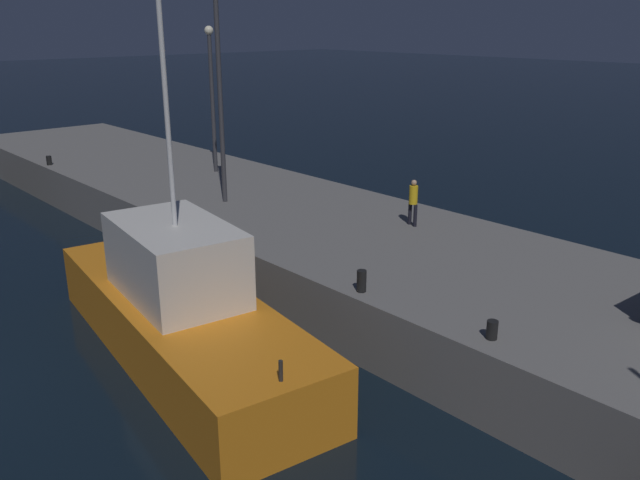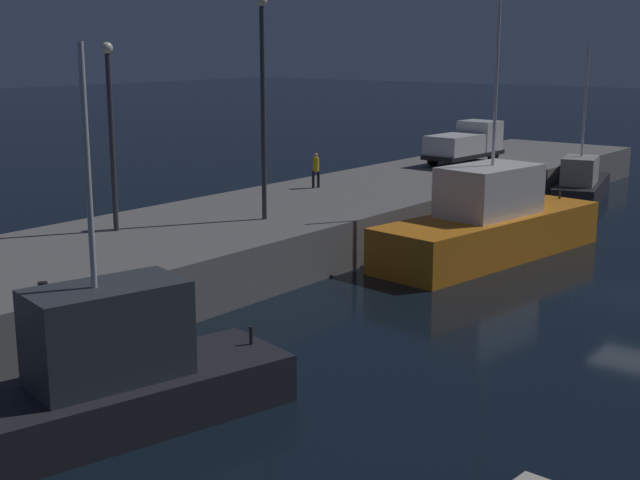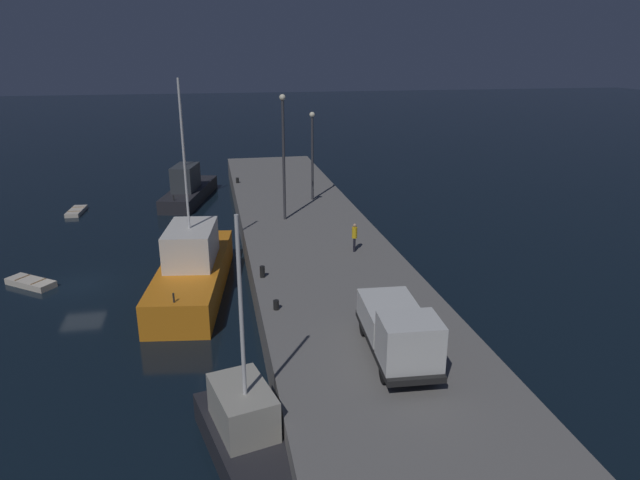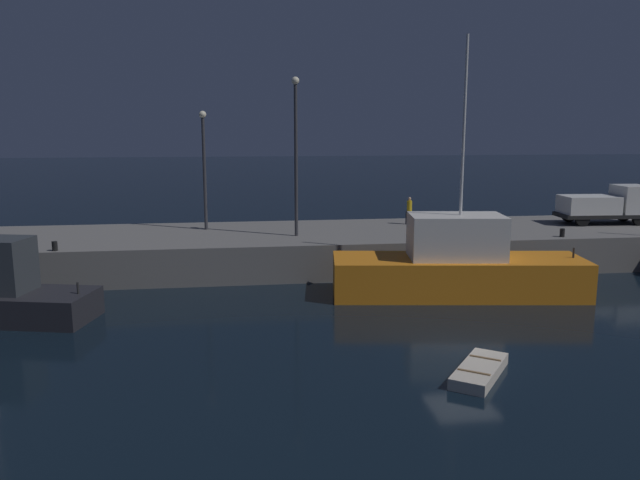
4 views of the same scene
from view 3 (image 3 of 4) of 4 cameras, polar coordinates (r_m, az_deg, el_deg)
ground_plane at (r=38.78m, az=-23.04°, el=-4.21°), size 320.00×320.00×0.00m
pier_quay at (r=38.00m, az=-0.41°, el=-1.42°), size 60.69×9.21×2.07m
fishing_trawler_red at (r=35.17m, az=-12.63°, el=-2.86°), size 12.74×5.23×12.58m
fishing_boat_blue at (r=56.60m, az=-13.04°, el=5.01°), size 11.38×5.48×9.24m
fishing_boat_white at (r=21.09m, az=-6.72°, el=-19.96°), size 8.68×4.36×9.21m
dinghy_orange_near at (r=39.93m, az=-26.98°, el=-3.83°), size 2.92×3.34×0.43m
rowboat_white_mid at (r=55.66m, az=-23.21°, el=2.66°), size 3.24×1.39×0.39m
lamp_post_west at (r=46.84m, az=-0.78°, el=9.13°), size 0.44×0.44×7.20m
lamp_post_east at (r=41.06m, az=-3.68°, el=9.06°), size 0.44×0.44×9.01m
utility_truck at (r=23.41m, az=7.84°, el=-8.95°), size 6.06×2.57×2.50m
dockworker at (r=35.31m, az=3.47°, el=0.47°), size 0.46×0.39×1.78m
bollard_west at (r=31.58m, az=-5.79°, el=-3.18°), size 0.28×0.28×0.65m
bollard_central at (r=27.78m, az=-4.41°, el=-6.50°), size 0.28×0.28×0.48m
bollard_east at (r=54.21m, az=-8.27°, el=5.93°), size 0.28×0.28×0.49m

